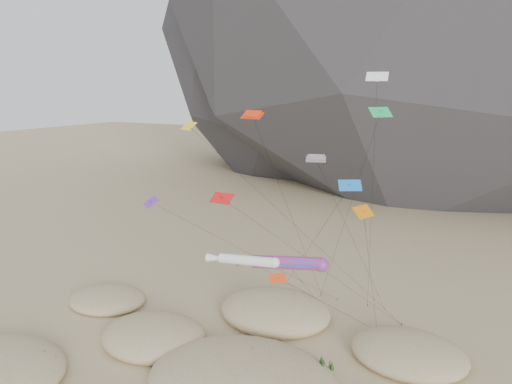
% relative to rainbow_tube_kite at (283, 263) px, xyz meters
% --- Properties ---
extents(dunes, '(51.84, 38.32, 3.97)m').
position_rel_rainbow_tube_kite_xyz_m(dunes, '(-5.28, -3.73, -10.25)').
color(dunes, '#CCB789').
rests_on(dunes, ground).
extents(dune_grass, '(43.29, 30.46, 1.44)m').
position_rel_rainbow_tube_kite_xyz_m(dune_grass, '(-4.06, -2.55, -10.16)').
color(dune_grass, black).
rests_on(dune_grass, ground).
extents(kite_stakes, '(20.15, 6.19, 0.30)m').
position_rel_rainbow_tube_kite_xyz_m(kite_stakes, '(-1.65, 15.77, -10.84)').
color(kite_stakes, '#3F2D1E').
rests_on(kite_stakes, ground).
extents(rainbow_tube_kite, '(8.84, 17.62, 11.98)m').
position_rel_rainbow_tube_kite_xyz_m(rainbow_tube_kite, '(0.00, 0.00, 0.00)').
color(rainbow_tube_kite, '#FF1A37').
rests_on(rainbow_tube_kite, ground).
extents(white_tube_kite, '(7.51, 19.08, 11.56)m').
position_rel_rainbow_tube_kite_xyz_m(white_tube_kite, '(-3.68, -0.70, -0.18)').
color(white_tube_kite, white).
rests_on(white_tube_kite, ground).
extents(orange_parafoil, '(7.43, 8.52, 23.90)m').
position_rel_rainbow_tube_kite_xyz_m(orange_parafoil, '(-8.83, 10.63, 12.16)').
color(orange_parafoil, red).
rests_on(orange_parafoil, ground).
extents(multi_parafoil, '(6.12, 12.01, 20.00)m').
position_rel_rainbow_tube_kite_xyz_m(multi_parafoil, '(0.35, 6.97, 8.29)').
color(multi_parafoil, '#F71A3B').
rests_on(multi_parafoil, ground).
extents(delta_kites, '(26.98, 20.79, 27.86)m').
position_rel_rainbow_tube_kite_xyz_m(delta_kites, '(-3.25, 4.71, 6.83)').
color(delta_kites, '#631DAC').
rests_on(delta_kites, ground).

